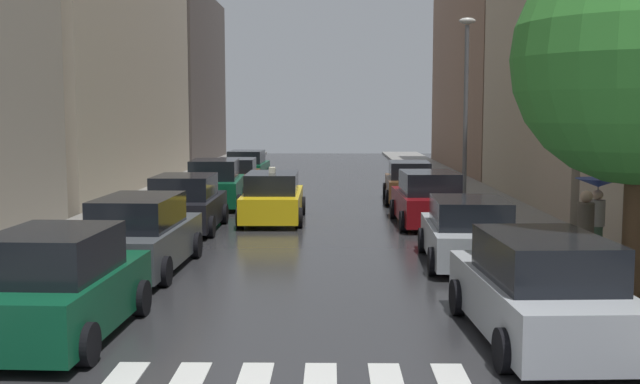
{
  "coord_description": "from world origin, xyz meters",
  "views": [
    {
      "loc": [
        0.59,
        -6.65,
        3.64
      ],
      "look_at": [
        0.21,
        19.25,
        0.91
      ],
      "focal_mm": 43.12,
      "sensor_mm": 36.0,
      "label": 1
    }
  ],
  "objects_px": {
    "parked_car_left_second": "(141,236)",
    "parked_car_left_fifth": "(236,176)",
    "lamp_post_right": "(466,98)",
    "street_tree_right": "(640,59)",
    "parked_car_left_fourth": "(215,185)",
    "parked_car_right_nearest": "(540,291)",
    "taxi_midroad": "(273,198)",
    "parked_car_left_sixth": "(247,167)",
    "parked_car_right_fourth": "(409,183)",
    "parked_car_left_nearest": "(59,288)",
    "parked_car_right_second": "(468,233)",
    "parked_car_left_third": "(186,205)",
    "pedestrian_foreground": "(598,199)",
    "pedestrian_by_kerb": "(585,229)",
    "parked_car_right_third": "(428,200)"
  },
  "relations": [
    {
      "from": "parked_car_left_nearest",
      "to": "street_tree_right",
      "type": "relative_size",
      "value": 0.64
    },
    {
      "from": "pedestrian_by_kerb",
      "to": "taxi_midroad",
      "type": "bearing_deg",
      "value": 44.45
    },
    {
      "from": "street_tree_right",
      "to": "parked_car_left_second",
      "type": "bearing_deg",
      "value": 157.83
    },
    {
      "from": "parked_car_right_nearest",
      "to": "taxi_midroad",
      "type": "height_order",
      "value": "taxi_midroad"
    },
    {
      "from": "pedestrian_foreground",
      "to": "lamp_post_right",
      "type": "bearing_deg",
      "value": -134.33
    },
    {
      "from": "parked_car_left_fifth",
      "to": "street_tree_right",
      "type": "height_order",
      "value": "street_tree_right"
    },
    {
      "from": "parked_car_right_fourth",
      "to": "pedestrian_foreground",
      "type": "height_order",
      "value": "pedestrian_foreground"
    },
    {
      "from": "parked_car_left_second",
      "to": "parked_car_right_nearest",
      "type": "bearing_deg",
      "value": -122.63
    },
    {
      "from": "taxi_midroad",
      "to": "parked_car_right_third",
      "type": "bearing_deg",
      "value": -99.11
    },
    {
      "from": "lamp_post_right",
      "to": "parked_car_right_second",
      "type": "bearing_deg",
      "value": -99.2
    },
    {
      "from": "parked_car_left_sixth",
      "to": "lamp_post_right",
      "type": "distance_m",
      "value": 14.95
    },
    {
      "from": "parked_car_left_third",
      "to": "parked_car_right_second",
      "type": "relative_size",
      "value": 0.98
    },
    {
      "from": "parked_car_left_second",
      "to": "lamp_post_right",
      "type": "distance_m",
      "value": 15.01
    },
    {
      "from": "parked_car_left_fifth",
      "to": "parked_car_right_second",
      "type": "bearing_deg",
      "value": -156.53
    },
    {
      "from": "parked_car_left_nearest",
      "to": "taxi_midroad",
      "type": "relative_size",
      "value": 0.9
    },
    {
      "from": "street_tree_right",
      "to": "parked_car_left_fourth",
      "type": "bearing_deg",
      "value": 121.66
    },
    {
      "from": "parked_car_left_nearest",
      "to": "pedestrian_by_kerb",
      "type": "distance_m",
      "value": 10.85
    },
    {
      "from": "parked_car_left_third",
      "to": "parked_car_right_nearest",
      "type": "bearing_deg",
      "value": -145.33
    },
    {
      "from": "parked_car_left_fourth",
      "to": "pedestrian_by_kerb",
      "type": "xyz_separation_m",
      "value": [
        9.92,
        -12.5,
        0.25
      ]
    },
    {
      "from": "parked_car_right_fourth",
      "to": "parked_car_left_third",
      "type": "bearing_deg",
      "value": 136.91
    },
    {
      "from": "parked_car_left_second",
      "to": "pedestrian_by_kerb",
      "type": "relative_size",
      "value": 2.68
    },
    {
      "from": "parked_car_left_fourth",
      "to": "parked_car_right_second",
      "type": "height_order",
      "value": "parked_car_left_fourth"
    },
    {
      "from": "lamp_post_right",
      "to": "parked_car_left_third",
      "type": "bearing_deg",
      "value": -150.49
    },
    {
      "from": "parked_car_right_third",
      "to": "pedestrian_by_kerb",
      "type": "distance_m",
      "value": 8.36
    },
    {
      "from": "parked_car_left_fourth",
      "to": "parked_car_left_sixth",
      "type": "distance_m",
      "value": 10.72
    },
    {
      "from": "parked_car_left_fourth",
      "to": "parked_car_left_fifth",
      "type": "bearing_deg",
      "value": -3.78
    },
    {
      "from": "parked_car_left_fourth",
      "to": "parked_car_left_sixth",
      "type": "bearing_deg",
      "value": -2.72
    },
    {
      "from": "parked_car_left_third",
      "to": "pedestrian_foreground",
      "type": "xyz_separation_m",
      "value": [
        10.74,
        -5.11,
        0.77
      ]
    },
    {
      "from": "parked_car_left_nearest",
      "to": "parked_car_right_second",
      "type": "relative_size",
      "value": 0.98
    },
    {
      "from": "parked_car_right_second",
      "to": "parked_car_right_third",
      "type": "distance_m",
      "value": 6.37
    },
    {
      "from": "parked_car_left_fifth",
      "to": "parked_car_right_nearest",
      "type": "distance_m",
      "value": 23.78
    },
    {
      "from": "parked_car_left_sixth",
      "to": "parked_car_right_fourth",
      "type": "bearing_deg",
      "value": -138.24
    },
    {
      "from": "parked_car_left_fifth",
      "to": "lamp_post_right",
      "type": "distance_m",
      "value": 11.52
    },
    {
      "from": "parked_car_right_second",
      "to": "pedestrian_by_kerb",
      "type": "height_order",
      "value": "pedestrian_by_kerb"
    },
    {
      "from": "parked_car_left_nearest",
      "to": "taxi_midroad",
      "type": "bearing_deg",
      "value": -8.18
    },
    {
      "from": "parked_car_left_sixth",
      "to": "pedestrian_foreground",
      "type": "bearing_deg",
      "value": -151.86
    },
    {
      "from": "parked_car_left_second",
      "to": "parked_car_left_fifth",
      "type": "xyz_separation_m",
      "value": [
        0.04,
        17.28,
        -0.09
      ]
    },
    {
      "from": "parked_car_left_second",
      "to": "parked_car_left_sixth",
      "type": "bearing_deg",
      "value": 2.0
    },
    {
      "from": "parked_car_left_fifth",
      "to": "parked_car_left_sixth",
      "type": "bearing_deg",
      "value": -0.46
    },
    {
      "from": "lamp_post_right",
      "to": "street_tree_right",
      "type": "bearing_deg",
      "value": -88.85
    },
    {
      "from": "parked_car_left_third",
      "to": "pedestrian_foreground",
      "type": "distance_m",
      "value": 11.92
    },
    {
      "from": "parked_car_left_third",
      "to": "pedestrian_foreground",
      "type": "bearing_deg",
      "value": -115.34
    },
    {
      "from": "parked_car_left_nearest",
      "to": "parked_car_left_fifth",
      "type": "xyz_separation_m",
      "value": [
        0.06,
        22.51,
        -0.1
      ]
    },
    {
      "from": "parked_car_right_second",
      "to": "parked_car_right_fourth",
      "type": "relative_size",
      "value": 0.97
    },
    {
      "from": "pedestrian_by_kerb",
      "to": "street_tree_right",
      "type": "bearing_deg",
      "value": 179.96
    },
    {
      "from": "parked_car_left_second",
      "to": "parked_car_left_fifth",
      "type": "relative_size",
      "value": 1.17
    },
    {
      "from": "parked_car_left_fifth",
      "to": "parked_car_right_nearest",
      "type": "height_order",
      "value": "parked_car_right_nearest"
    },
    {
      "from": "taxi_midroad",
      "to": "street_tree_right",
      "type": "xyz_separation_m",
      "value": [
        7.2,
        -11.98,
        3.76
      ]
    },
    {
      "from": "parked_car_left_sixth",
      "to": "taxi_midroad",
      "type": "height_order",
      "value": "taxi_midroad"
    },
    {
      "from": "parked_car_left_fourth",
      "to": "pedestrian_by_kerb",
      "type": "height_order",
      "value": "pedestrian_by_kerb"
    }
  ]
}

